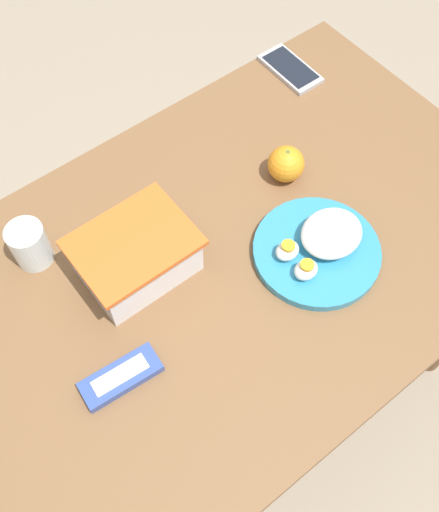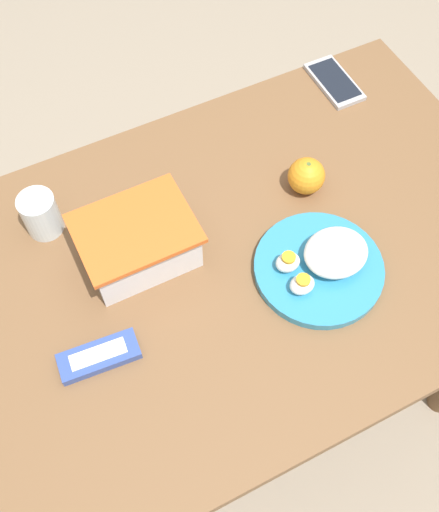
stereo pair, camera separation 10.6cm
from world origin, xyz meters
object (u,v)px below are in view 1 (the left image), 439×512
Objects in this scene: food_container at (136,257)px; orange_fruit at (286,164)px; rice_plate at (320,246)px; drinking_glass at (30,245)px; candy_bar at (121,377)px; cell_phone at (290,69)px.

food_container is 0.35m from orange_fruit.
rice_plate is at bearing -31.70° from food_container.
candy_bar is at bearing -90.58° from drinking_glass.
candy_bar is at bearing -151.82° from cell_phone.
candy_bar is 0.93× the size of cell_phone.
food_container reaches higher than orange_fruit.
drinking_glass is at bearing -173.39° from cell_phone.
drinking_glass is at bearing 134.54° from food_container.
food_container is at bearing 48.20° from candy_bar.
food_container is 0.21m from candy_bar.
orange_fruit is 0.50m from drinking_glass.
drinking_glass is at bearing 164.18° from orange_fruit.
candy_bar is at bearing 177.30° from rice_plate.
orange_fruit reaches higher than candy_bar.
cell_phone is at bearing 6.61° from drinking_glass.
orange_fruit is 0.51m from candy_bar.
food_container is 0.33m from rice_plate.
candy_bar is at bearing -162.44° from orange_fruit.
food_container reaches higher than rice_plate.
cell_phone is (0.55, 0.22, -0.04)m from food_container.
rice_plate reaches higher than candy_bar.
drinking_glass is (-0.13, 0.14, 0.00)m from food_container.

